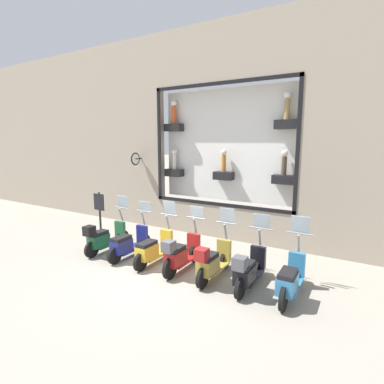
{
  "coord_description": "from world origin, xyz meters",
  "views": [
    {
      "loc": [
        -5.94,
        -4.4,
        3.4
      ],
      "look_at": [
        1.83,
        0.18,
        1.88
      ],
      "focal_mm": 28.0,
      "sensor_mm": 36.0,
      "label": 1
    }
  ],
  "objects_px": {
    "scooter_olive_2": "(212,262)",
    "scooter_navy_5": "(128,244)",
    "scooter_green_6": "(104,238)",
    "scooter_yellow_4": "(153,249)",
    "shop_sign_post": "(100,216)",
    "scooter_black_1": "(248,270)",
    "scooter_red_3": "(180,254)",
    "scooter_teal_0": "(290,279)"
  },
  "relations": [
    {
      "from": "scooter_olive_2",
      "to": "scooter_navy_5",
      "type": "distance_m",
      "value": 2.8
    },
    {
      "from": "scooter_green_6",
      "to": "scooter_olive_2",
      "type": "bearing_deg",
      "value": -89.93
    },
    {
      "from": "scooter_yellow_4",
      "to": "shop_sign_post",
      "type": "bearing_deg",
      "value": 78.71
    },
    {
      "from": "scooter_olive_2",
      "to": "scooter_green_6",
      "type": "relative_size",
      "value": 1.0
    },
    {
      "from": "scooter_navy_5",
      "to": "shop_sign_post",
      "type": "xyz_separation_m",
      "value": [
        0.53,
        1.72,
        0.51
      ]
    },
    {
      "from": "scooter_black_1",
      "to": "scooter_navy_5",
      "type": "relative_size",
      "value": 1.0
    },
    {
      "from": "scooter_olive_2",
      "to": "scooter_yellow_4",
      "type": "distance_m",
      "value": 1.87
    },
    {
      "from": "scooter_red_3",
      "to": "scooter_olive_2",
      "type": "bearing_deg",
      "value": -90.26
    },
    {
      "from": "scooter_black_1",
      "to": "scooter_olive_2",
      "type": "bearing_deg",
      "value": 89.75
    },
    {
      "from": "scooter_yellow_4",
      "to": "scooter_navy_5",
      "type": "distance_m",
      "value": 0.93
    },
    {
      "from": "scooter_black_1",
      "to": "scooter_green_6",
      "type": "xyz_separation_m",
      "value": [
        -0.0,
        4.66,
        -0.0
      ]
    },
    {
      "from": "scooter_navy_5",
      "to": "scooter_green_6",
      "type": "distance_m",
      "value": 0.94
    },
    {
      "from": "scooter_navy_5",
      "to": "shop_sign_post",
      "type": "distance_m",
      "value": 1.88
    },
    {
      "from": "scooter_olive_2",
      "to": "scooter_red_3",
      "type": "distance_m",
      "value": 0.93
    },
    {
      "from": "scooter_black_1",
      "to": "scooter_olive_2",
      "type": "xyz_separation_m",
      "value": [
        0.0,
        0.93,
        0.01
      ]
    },
    {
      "from": "scooter_navy_5",
      "to": "scooter_red_3",
      "type": "bearing_deg",
      "value": -91.56
    },
    {
      "from": "scooter_navy_5",
      "to": "scooter_green_6",
      "type": "relative_size",
      "value": 1.0
    },
    {
      "from": "scooter_green_6",
      "to": "shop_sign_post",
      "type": "bearing_deg",
      "value": 53.12
    },
    {
      "from": "scooter_olive_2",
      "to": "shop_sign_post",
      "type": "relative_size",
      "value": 1.04
    },
    {
      "from": "scooter_teal_0",
      "to": "scooter_green_6",
      "type": "relative_size",
      "value": 1.0
    },
    {
      "from": "scooter_black_1",
      "to": "scooter_red_3",
      "type": "bearing_deg",
      "value": 89.75
    },
    {
      "from": "scooter_olive_2",
      "to": "scooter_navy_5",
      "type": "relative_size",
      "value": 1.0
    },
    {
      "from": "scooter_yellow_4",
      "to": "shop_sign_post",
      "type": "xyz_separation_m",
      "value": [
        0.53,
        2.66,
        0.51
      ]
    },
    {
      "from": "scooter_red_3",
      "to": "scooter_green_6",
      "type": "bearing_deg",
      "value": 90.17
    },
    {
      "from": "scooter_black_1",
      "to": "scooter_teal_0",
      "type": "bearing_deg",
      "value": -85.96
    },
    {
      "from": "scooter_teal_0",
      "to": "scooter_red_3",
      "type": "xyz_separation_m",
      "value": [
        -0.06,
        2.8,
        0.04
      ]
    },
    {
      "from": "shop_sign_post",
      "to": "scooter_green_6",
      "type": "bearing_deg",
      "value": -126.88
    },
    {
      "from": "scooter_green_6",
      "to": "shop_sign_post",
      "type": "relative_size",
      "value": 1.04
    },
    {
      "from": "scooter_red_3",
      "to": "shop_sign_post",
      "type": "height_order",
      "value": "shop_sign_post"
    },
    {
      "from": "scooter_black_1",
      "to": "scooter_green_6",
      "type": "distance_m",
      "value": 4.66
    },
    {
      "from": "scooter_yellow_4",
      "to": "shop_sign_post",
      "type": "height_order",
      "value": "shop_sign_post"
    },
    {
      "from": "scooter_teal_0",
      "to": "scooter_olive_2",
      "type": "height_order",
      "value": "scooter_teal_0"
    },
    {
      "from": "scooter_red_3",
      "to": "shop_sign_post",
      "type": "xyz_separation_m",
      "value": [
        0.58,
        3.59,
        0.45
      ]
    },
    {
      "from": "scooter_yellow_4",
      "to": "scooter_teal_0",
      "type": "bearing_deg",
      "value": -89.95
    },
    {
      "from": "scooter_navy_5",
      "to": "scooter_teal_0",
      "type": "bearing_deg",
      "value": -89.91
    },
    {
      "from": "scooter_red_3",
      "to": "scooter_black_1",
      "type": "bearing_deg",
      "value": -90.25
    },
    {
      "from": "scooter_black_1",
      "to": "scooter_yellow_4",
      "type": "height_order",
      "value": "scooter_yellow_4"
    },
    {
      "from": "scooter_olive_2",
      "to": "scooter_yellow_4",
      "type": "bearing_deg",
      "value": 88.2
    },
    {
      "from": "scooter_red_3",
      "to": "shop_sign_post",
      "type": "bearing_deg",
      "value": 80.75
    },
    {
      "from": "scooter_navy_5",
      "to": "scooter_green_6",
      "type": "height_order",
      "value": "scooter_green_6"
    },
    {
      "from": "scooter_red_3",
      "to": "scooter_yellow_4",
      "type": "relative_size",
      "value": 1.01
    },
    {
      "from": "scooter_green_6",
      "to": "scooter_yellow_4",
      "type": "bearing_deg",
      "value": -88.07
    }
  ]
}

